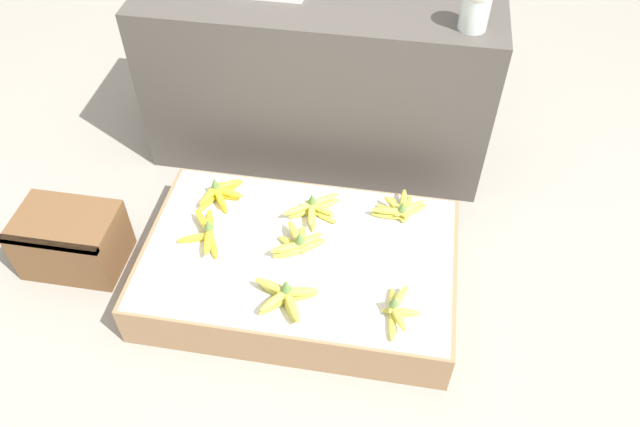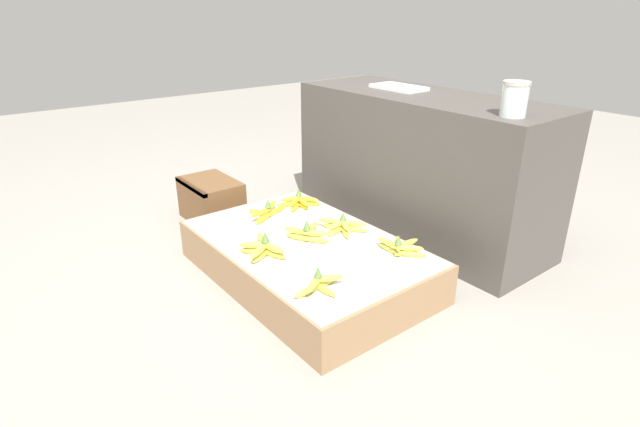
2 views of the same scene
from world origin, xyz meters
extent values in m
plane|color=gray|center=(0.00, 0.00, 0.00)|extent=(10.00, 10.00, 0.00)
cube|color=#997551|center=(0.00, 0.00, 0.09)|extent=(1.13, 0.71, 0.18)
cube|color=silver|center=(0.00, 0.00, 0.18)|extent=(1.09, 0.69, 0.00)
cube|color=#4C4742|center=(-0.06, 0.80, 0.37)|extent=(1.43, 0.52, 0.74)
cube|color=brown|center=(-0.87, -0.03, 0.12)|extent=(0.37, 0.26, 0.24)
cube|color=#4E3520|center=(-0.87, -0.15, 0.23)|extent=(0.37, 0.02, 0.02)
ellipsoid|color=gold|center=(-0.05, -0.19, 0.20)|extent=(0.14, 0.09, 0.03)
ellipsoid|color=gold|center=(-0.03, -0.24, 0.20)|extent=(0.12, 0.12, 0.03)
ellipsoid|color=gold|center=(0.02, -0.24, 0.20)|extent=(0.09, 0.14, 0.03)
ellipsoid|color=gold|center=(0.04, -0.20, 0.20)|extent=(0.14, 0.07, 0.03)
ellipsoid|color=gold|center=(-0.05, -0.20, 0.23)|extent=(0.14, 0.07, 0.03)
ellipsoid|color=gold|center=(-0.03, -0.25, 0.23)|extent=(0.11, 0.13, 0.03)
ellipsoid|color=gold|center=(0.03, -0.26, 0.23)|extent=(0.09, 0.14, 0.03)
ellipsoid|color=gold|center=(0.04, -0.20, 0.23)|extent=(0.14, 0.06, 0.03)
cone|color=#5B7F3D|center=(0.00, -0.21, 0.27)|extent=(0.04, 0.04, 0.05)
ellipsoid|color=gold|center=(0.36, -0.26, 0.20)|extent=(0.04, 0.13, 0.03)
ellipsoid|color=gold|center=(0.38, -0.21, 0.20)|extent=(0.13, 0.04, 0.03)
ellipsoid|color=gold|center=(0.35, -0.18, 0.20)|extent=(0.04, 0.13, 0.03)
ellipsoid|color=gold|center=(0.37, -0.24, 0.23)|extent=(0.08, 0.13, 0.03)
ellipsoid|color=gold|center=(0.37, -0.18, 0.23)|extent=(0.08, 0.13, 0.03)
cone|color=#5B7F3D|center=(0.35, -0.21, 0.26)|extent=(0.03, 0.03, 0.04)
ellipsoid|color=yellow|center=(-0.35, 0.07, 0.20)|extent=(0.07, 0.14, 0.03)
ellipsoid|color=yellow|center=(-0.38, -0.01, 0.20)|extent=(0.14, 0.08, 0.03)
ellipsoid|color=yellow|center=(-0.31, -0.03, 0.20)|extent=(0.09, 0.14, 0.03)
ellipsoid|color=yellow|center=(-0.36, 0.05, 0.23)|extent=(0.11, 0.12, 0.03)
ellipsoid|color=yellow|center=(-0.32, -0.03, 0.23)|extent=(0.05, 0.14, 0.03)
cone|color=#5B7F3D|center=(-0.33, 0.01, 0.26)|extent=(0.03, 0.03, 0.04)
ellipsoid|color=gold|center=(0.04, 0.02, 0.20)|extent=(0.12, 0.10, 0.03)
ellipsoid|color=gold|center=(0.00, 0.05, 0.20)|extent=(0.04, 0.13, 0.03)
ellipsoid|color=gold|center=(-0.03, 0.02, 0.20)|extent=(0.12, 0.09, 0.03)
ellipsoid|color=gold|center=(-0.03, -0.02, 0.20)|extent=(0.12, 0.08, 0.03)
ellipsoid|color=gold|center=(0.03, 0.02, 0.23)|extent=(0.11, 0.11, 0.03)
ellipsoid|color=gold|center=(-0.02, 0.05, 0.23)|extent=(0.09, 0.12, 0.03)
ellipsoid|color=gold|center=(-0.04, -0.02, 0.23)|extent=(0.12, 0.08, 0.03)
cone|color=#5B7F3D|center=(0.01, 0.00, 0.27)|extent=(0.04, 0.04, 0.05)
ellipsoid|color=yellow|center=(-0.38, 0.18, 0.20)|extent=(0.08, 0.14, 0.03)
ellipsoid|color=yellow|center=(-0.34, 0.19, 0.20)|extent=(0.10, 0.13, 0.03)
ellipsoid|color=yellow|center=(-0.34, 0.22, 0.20)|extent=(0.14, 0.04, 0.03)
ellipsoid|color=yellow|center=(-0.33, 0.26, 0.20)|extent=(0.12, 0.12, 0.03)
ellipsoid|color=yellow|center=(-0.38, 0.20, 0.23)|extent=(0.08, 0.14, 0.03)
ellipsoid|color=yellow|center=(-0.35, 0.19, 0.23)|extent=(0.10, 0.13, 0.03)
ellipsoid|color=yellow|center=(-0.32, 0.21, 0.23)|extent=(0.14, 0.05, 0.03)
ellipsoid|color=yellow|center=(-0.34, 0.25, 0.23)|extent=(0.13, 0.11, 0.03)
cone|color=#5B7F3D|center=(-0.37, 0.22, 0.26)|extent=(0.03, 0.03, 0.04)
ellipsoid|color=#DBCC4C|center=(-0.01, 0.19, 0.20)|extent=(0.12, 0.10, 0.03)
ellipsoid|color=#DBCC4C|center=(0.02, 0.16, 0.20)|extent=(0.05, 0.14, 0.03)
ellipsoid|color=#DBCC4C|center=(0.06, 0.18, 0.20)|extent=(0.13, 0.09, 0.03)
ellipsoid|color=#DBCC4C|center=(0.06, 0.23, 0.20)|extent=(0.12, 0.10, 0.03)
ellipsoid|color=#DBCC4C|center=(-0.03, 0.17, 0.23)|extent=(0.12, 0.10, 0.03)
ellipsoid|color=#DBCC4C|center=(0.02, 0.16, 0.23)|extent=(0.04, 0.13, 0.03)
ellipsoid|color=#DBCC4C|center=(0.04, 0.19, 0.23)|extent=(0.13, 0.08, 0.03)
ellipsoid|color=#DBCC4C|center=(0.05, 0.24, 0.23)|extent=(0.12, 0.10, 0.03)
cone|color=#5B7F3D|center=(0.01, 0.20, 0.26)|extent=(0.03, 0.03, 0.04)
ellipsoid|color=gold|center=(0.39, 0.25, 0.20)|extent=(0.12, 0.11, 0.03)
ellipsoid|color=gold|center=(0.36, 0.27, 0.20)|extent=(0.06, 0.14, 0.03)
ellipsoid|color=gold|center=(0.33, 0.25, 0.20)|extent=(0.08, 0.14, 0.03)
ellipsoid|color=gold|center=(0.31, 0.24, 0.20)|extent=(0.14, 0.08, 0.03)
ellipsoid|color=gold|center=(0.31, 0.22, 0.20)|extent=(0.14, 0.03, 0.03)
ellipsoid|color=gold|center=(0.38, 0.25, 0.23)|extent=(0.12, 0.11, 0.03)
ellipsoid|color=gold|center=(0.35, 0.27, 0.23)|extent=(0.03, 0.14, 0.03)
ellipsoid|color=gold|center=(0.33, 0.24, 0.23)|extent=(0.12, 0.11, 0.03)
ellipsoid|color=gold|center=(0.30, 0.22, 0.23)|extent=(0.14, 0.03, 0.03)
cone|color=#5B7F3D|center=(0.35, 0.22, 0.26)|extent=(0.03, 0.03, 0.04)
cylinder|color=silver|center=(0.51, 0.67, 0.81)|extent=(0.10, 0.10, 0.13)
camera|label=1|loc=(0.31, -1.39, 1.91)|focal=35.00mm
camera|label=2|loc=(1.62, -1.19, 1.17)|focal=28.00mm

